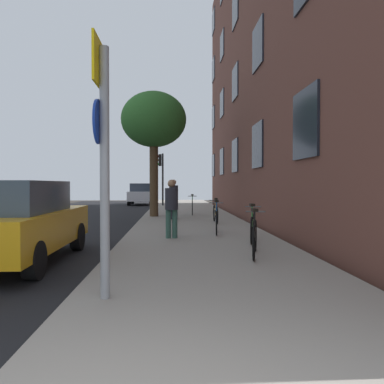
{
  "coord_description": "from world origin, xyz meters",
  "views": [
    {
      "loc": [
        0.35,
        -1.77,
        1.56
      ],
      "look_at": [
        1.06,
        12.27,
        1.28
      ],
      "focal_mm": 35.92,
      "sensor_mm": 36.0,
      "label": 1
    }
  ],
  "objects_px": {
    "bicycle_1": "(252,227)",
    "tree_near": "(154,121)",
    "bicycle_2": "(216,220)",
    "sign_post": "(103,148)",
    "bicycle_0": "(255,237)",
    "car_1": "(141,194)",
    "bicycle_3": "(216,213)",
    "pedestrian_0": "(172,205)",
    "traffic_light": "(161,170)",
    "pedestrian_1": "(174,197)",
    "bicycle_4": "(192,207)",
    "car_0": "(19,221)"
  },
  "relations": [
    {
      "from": "tree_near",
      "to": "bicycle_2",
      "type": "distance_m",
      "value": 7.62
    },
    {
      "from": "sign_post",
      "to": "bicycle_0",
      "type": "xyz_separation_m",
      "value": [
        2.53,
        2.75,
        -1.53
      ]
    },
    {
      "from": "traffic_light",
      "to": "pedestrian_1",
      "type": "relative_size",
      "value": 2.16
    },
    {
      "from": "traffic_light",
      "to": "bicycle_2",
      "type": "bearing_deg",
      "value": -82.2
    },
    {
      "from": "bicycle_4",
      "to": "pedestrian_0",
      "type": "height_order",
      "value": "pedestrian_0"
    },
    {
      "from": "pedestrian_0",
      "to": "car_1",
      "type": "bearing_deg",
      "value": 97.02
    },
    {
      "from": "traffic_light",
      "to": "car_0",
      "type": "bearing_deg",
      "value": -96.88
    },
    {
      "from": "tree_near",
      "to": "bicycle_1",
      "type": "bearing_deg",
      "value": -70.09
    },
    {
      "from": "traffic_light",
      "to": "bicycle_0",
      "type": "height_order",
      "value": "traffic_light"
    },
    {
      "from": "bicycle_2",
      "to": "pedestrian_1",
      "type": "relative_size",
      "value": 1.0
    },
    {
      "from": "bicycle_0",
      "to": "pedestrian_0",
      "type": "height_order",
      "value": "pedestrian_0"
    },
    {
      "from": "bicycle_3",
      "to": "car_0",
      "type": "bearing_deg",
      "value": -124.96
    },
    {
      "from": "tree_near",
      "to": "pedestrian_1",
      "type": "xyz_separation_m",
      "value": [
        0.89,
        -1.57,
        -3.37
      ]
    },
    {
      "from": "pedestrian_0",
      "to": "car_0",
      "type": "xyz_separation_m",
      "value": [
        -2.98,
        -2.6,
        -0.18
      ]
    },
    {
      "from": "sign_post",
      "to": "bicycle_4",
      "type": "bearing_deg",
      "value": 82.21
    },
    {
      "from": "bicycle_3",
      "to": "pedestrian_0",
      "type": "height_order",
      "value": "pedestrian_0"
    },
    {
      "from": "bicycle_0",
      "to": "bicycle_4",
      "type": "relative_size",
      "value": 0.98
    },
    {
      "from": "car_1",
      "to": "bicycle_3",
      "type": "bearing_deg",
      "value": -75.21
    },
    {
      "from": "bicycle_2",
      "to": "sign_post",
      "type": "bearing_deg",
      "value": -108.9
    },
    {
      "from": "tree_near",
      "to": "pedestrian_1",
      "type": "relative_size",
      "value": 3.42
    },
    {
      "from": "sign_post",
      "to": "bicycle_1",
      "type": "relative_size",
      "value": 2.01
    },
    {
      "from": "bicycle_3",
      "to": "car_0",
      "type": "xyz_separation_m",
      "value": [
        -4.62,
        -6.61,
        0.36
      ]
    },
    {
      "from": "tree_near",
      "to": "car_1",
      "type": "bearing_deg",
      "value": 97.32
    },
    {
      "from": "sign_post",
      "to": "traffic_light",
      "type": "relative_size",
      "value": 0.93
    },
    {
      "from": "bicycle_4",
      "to": "car_0",
      "type": "xyz_separation_m",
      "value": [
        -3.95,
        -10.5,
        0.34
      ]
    },
    {
      "from": "traffic_light",
      "to": "bicycle_1",
      "type": "height_order",
      "value": "traffic_light"
    },
    {
      "from": "bicycle_0",
      "to": "bicycle_1",
      "type": "relative_size",
      "value": 1.02
    },
    {
      "from": "bicycle_2",
      "to": "car_0",
      "type": "xyz_separation_m",
      "value": [
        -4.3,
        -3.55,
        0.34
      ]
    },
    {
      "from": "traffic_light",
      "to": "bicycle_1",
      "type": "distance_m",
      "value": 17.07
    },
    {
      "from": "tree_near",
      "to": "bicycle_3",
      "type": "height_order",
      "value": "tree_near"
    },
    {
      "from": "pedestrian_1",
      "to": "bicycle_4",
      "type": "bearing_deg",
      "value": 69.11
    },
    {
      "from": "sign_post",
      "to": "car_1",
      "type": "height_order",
      "value": "sign_post"
    },
    {
      "from": "bicycle_2",
      "to": "car_0",
      "type": "bearing_deg",
      "value": -140.48
    },
    {
      "from": "sign_post",
      "to": "tree_near",
      "type": "bearing_deg",
      "value": 89.83
    },
    {
      "from": "traffic_light",
      "to": "car_1",
      "type": "distance_m",
      "value": 3.92
    },
    {
      "from": "traffic_light",
      "to": "bicycle_4",
      "type": "xyz_separation_m",
      "value": [
        1.71,
        -8.08,
        -2.05
      ]
    },
    {
      "from": "tree_near",
      "to": "pedestrian_1",
      "type": "height_order",
      "value": "tree_near"
    },
    {
      "from": "bicycle_3",
      "to": "pedestrian_1",
      "type": "bearing_deg",
      "value": 135.27
    },
    {
      "from": "bicycle_4",
      "to": "car_1",
      "type": "xyz_separation_m",
      "value": [
        -3.32,
        11.22,
        0.34
      ]
    },
    {
      "from": "bicycle_0",
      "to": "car_1",
      "type": "relative_size",
      "value": 0.43
    },
    {
      "from": "car_0",
      "to": "pedestrian_1",
      "type": "bearing_deg",
      "value": 69.47
    },
    {
      "from": "bicycle_0",
      "to": "car_1",
      "type": "bearing_deg",
      "value": 100.5
    },
    {
      "from": "car_0",
      "to": "bicycle_2",
      "type": "bearing_deg",
      "value": 39.52
    },
    {
      "from": "bicycle_0",
      "to": "sign_post",
      "type": "bearing_deg",
      "value": -132.64
    },
    {
      "from": "tree_near",
      "to": "bicycle_2",
      "type": "bearing_deg",
      "value": -70.97
    },
    {
      "from": "bicycle_3",
      "to": "car_1",
      "type": "bearing_deg",
      "value": 104.79
    },
    {
      "from": "sign_post",
      "to": "tree_near",
      "type": "xyz_separation_m",
      "value": [
        0.04,
        12.51,
        2.4
      ]
    },
    {
      "from": "bicycle_4",
      "to": "car_0",
      "type": "relative_size",
      "value": 0.39
    },
    {
      "from": "bicycle_1",
      "to": "tree_near",
      "type": "bearing_deg",
      "value": 109.91
    },
    {
      "from": "car_1",
      "to": "traffic_light",
      "type": "bearing_deg",
      "value": -62.79
    }
  ]
}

